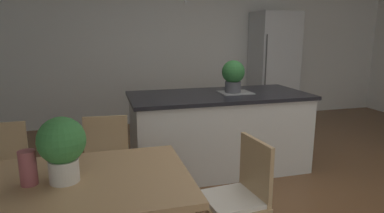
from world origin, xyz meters
TOP-DOWN VIEW (x-y plane):
  - ground_plane at (0.00, 0.00)m, footprint 10.00×8.40m
  - wall_back_kitchen at (0.00, 3.26)m, footprint 10.00×0.12m
  - dining_table at (-1.95, -0.66)m, footprint 1.80×0.93m
  - chair_far_left at (-2.36, 0.17)m, footprint 0.41×0.41m
  - chair_kitchen_end at (-0.68, -0.66)m, footprint 0.44×0.44m
  - chair_far_right at (-1.54, 0.17)m, footprint 0.43×0.43m
  - kitchen_island at (-0.25, 0.91)m, footprint 2.03×0.93m
  - refrigerator at (1.50, 2.86)m, footprint 0.74×0.67m
  - potted_plant_on_island at (-0.09, 0.91)m, footprint 0.26×0.26m
  - potted_plant_on_table at (-1.78, -0.66)m, footprint 0.27×0.27m
  - vase_on_dining_table at (-1.98, -0.65)m, footprint 0.10×0.10m

SIDE VIEW (x-z plane):
  - ground_plane at x=0.00m, z-range -0.04..0.00m
  - kitchen_island at x=-0.25m, z-range 0.01..0.92m
  - chair_far_left at x=-2.36m, z-range 0.04..0.91m
  - chair_kitchen_end at x=-0.68m, z-range 0.04..0.91m
  - chair_far_right at x=-1.54m, z-range 0.04..0.91m
  - dining_table at x=-1.95m, z-range 0.30..1.02m
  - vase_on_dining_table at x=-1.98m, z-range 0.73..0.93m
  - potted_plant_on_table at x=-1.78m, z-range 0.76..1.14m
  - refrigerator at x=1.50m, z-range 0.00..1.95m
  - potted_plant_on_island at x=-0.09m, z-range 0.92..1.30m
  - wall_back_kitchen at x=0.00m, z-range 0.00..2.70m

